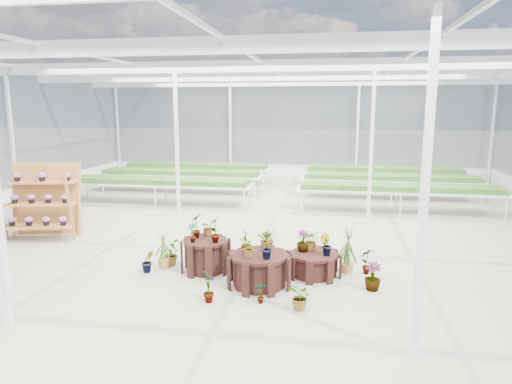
% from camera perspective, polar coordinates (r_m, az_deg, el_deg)
% --- Properties ---
extents(ground_plane, '(24.00, 24.00, 0.00)m').
position_cam_1_polar(ground_plane, '(10.55, -1.11, -7.76)').
color(ground_plane, gray).
rests_on(ground_plane, ground).
extents(greenhouse_shell, '(18.00, 24.00, 4.50)m').
position_cam_1_polar(greenhouse_shell, '(10.07, -1.16, 4.48)').
color(greenhouse_shell, white).
rests_on(greenhouse_shell, ground).
extents(steel_frame, '(18.00, 24.00, 4.50)m').
position_cam_1_polar(steel_frame, '(10.07, -1.16, 4.48)').
color(steel_frame, silver).
rests_on(steel_frame, ground).
extents(nursery_benches, '(16.00, 7.00, 0.84)m').
position_cam_1_polar(nursery_benches, '(17.39, 3.21, 0.96)').
color(nursery_benches, silver).
rests_on(nursery_benches, ground).
extents(plinth_tall, '(1.28, 1.28, 0.67)m').
position_cam_1_polar(plinth_tall, '(9.46, -6.29, -7.88)').
color(plinth_tall, black).
rests_on(plinth_tall, ground).
extents(plinth_mid, '(1.45, 1.45, 0.62)m').
position_cam_1_polar(plinth_mid, '(8.67, 0.39, -9.71)').
color(plinth_mid, black).
rests_on(plinth_mid, ground).
extents(plinth_low, '(1.16, 1.16, 0.47)m').
position_cam_1_polar(plinth_low, '(9.26, 7.28, -8.96)').
color(plinth_low, black).
rests_on(plinth_low, ground).
extents(shelf_rack, '(1.94, 1.30, 1.89)m').
position_cam_1_polar(shelf_rack, '(12.84, -25.29, -1.11)').
color(shelf_rack, '#A26831').
rests_on(shelf_rack, ground).
extents(bird_table, '(0.57, 0.57, 1.84)m').
position_cam_1_polar(bird_table, '(13.68, -24.48, -0.49)').
color(bird_table, '#A66B4D').
rests_on(bird_table, ground).
extents(nursery_plants, '(4.77, 3.00, 1.25)m').
position_cam_1_polar(nursery_plants, '(9.20, 0.50, -7.19)').
color(nursery_plants, '#365A21').
rests_on(nursery_plants, ground).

